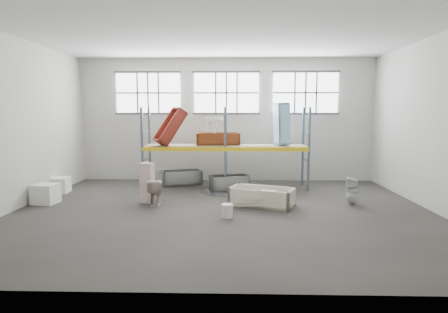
{
  "coord_description": "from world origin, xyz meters",
  "views": [
    {
      "loc": [
        0.34,
        -10.65,
        2.84
      ],
      "look_at": [
        0.0,
        1.5,
        1.4
      ],
      "focal_mm": 30.42,
      "sensor_mm": 36.0,
      "label": 1
    }
  ],
  "objects_px": {
    "cistern_tall": "(147,183)",
    "steel_tub_right": "(229,182)",
    "steel_tub_left": "(181,177)",
    "bathtub_beige": "(262,197)",
    "rust_tub_flat": "(218,139)",
    "toilet_beige": "(155,192)",
    "toilet_white": "(353,191)",
    "bucket": "(227,211)",
    "carton_near": "(46,194)",
    "blue_tub_upright": "(281,124)"
  },
  "relations": [
    {
      "from": "toilet_white",
      "to": "bucket",
      "type": "relative_size",
      "value": 2.29
    },
    {
      "from": "bathtub_beige",
      "to": "toilet_beige",
      "type": "height_order",
      "value": "toilet_beige"
    },
    {
      "from": "bathtub_beige",
      "to": "cistern_tall",
      "type": "height_order",
      "value": "cistern_tall"
    },
    {
      "from": "bathtub_beige",
      "to": "steel_tub_right",
      "type": "bearing_deg",
      "value": 133.48
    },
    {
      "from": "cistern_tall",
      "to": "steel_tub_right",
      "type": "xyz_separation_m",
      "value": [
        2.54,
        2.14,
        -0.37
      ]
    },
    {
      "from": "toilet_beige",
      "to": "blue_tub_upright",
      "type": "bearing_deg",
      "value": -152.6
    },
    {
      "from": "toilet_white",
      "to": "steel_tub_left",
      "type": "xyz_separation_m",
      "value": [
        -5.71,
        3.09,
        -0.14
      ]
    },
    {
      "from": "bathtub_beige",
      "to": "steel_tub_left",
      "type": "distance_m",
      "value": 4.44
    },
    {
      "from": "bathtub_beige",
      "to": "cistern_tall",
      "type": "xyz_separation_m",
      "value": [
        -3.56,
        0.32,
        0.35
      ]
    },
    {
      "from": "bucket",
      "to": "blue_tub_upright",
      "type": "bearing_deg",
      "value": 65.33
    },
    {
      "from": "blue_tub_upright",
      "to": "bucket",
      "type": "distance_m",
      "value": 5.12
    },
    {
      "from": "steel_tub_left",
      "to": "steel_tub_right",
      "type": "distance_m",
      "value": 2.09
    },
    {
      "from": "toilet_white",
      "to": "carton_near",
      "type": "distance_m",
      "value": 9.5
    },
    {
      "from": "toilet_beige",
      "to": "steel_tub_right",
      "type": "distance_m",
      "value": 3.26
    },
    {
      "from": "cistern_tall",
      "to": "rust_tub_flat",
      "type": "xyz_separation_m",
      "value": [
        2.1,
        2.68,
        1.19
      ]
    },
    {
      "from": "toilet_white",
      "to": "steel_tub_left",
      "type": "distance_m",
      "value": 6.5
    },
    {
      "from": "toilet_white",
      "to": "blue_tub_upright",
      "type": "height_order",
      "value": "blue_tub_upright"
    },
    {
      "from": "blue_tub_upright",
      "to": "cistern_tall",
      "type": "bearing_deg",
      "value": -150.07
    },
    {
      "from": "bucket",
      "to": "carton_near",
      "type": "xyz_separation_m",
      "value": [
        -5.68,
        1.42,
        0.12
      ]
    },
    {
      "from": "rust_tub_flat",
      "to": "bathtub_beige",
      "type": "bearing_deg",
      "value": -63.97
    },
    {
      "from": "cistern_tall",
      "to": "blue_tub_upright",
      "type": "distance_m",
      "value": 5.45
    },
    {
      "from": "bathtub_beige",
      "to": "rust_tub_flat",
      "type": "xyz_separation_m",
      "value": [
        -1.47,
        3.0,
        1.54
      ]
    },
    {
      "from": "blue_tub_upright",
      "to": "bucket",
      "type": "height_order",
      "value": "blue_tub_upright"
    },
    {
      "from": "bathtub_beige",
      "to": "bucket",
      "type": "bearing_deg",
      "value": -107.24
    },
    {
      "from": "bathtub_beige",
      "to": "toilet_beige",
      "type": "distance_m",
      "value": 3.26
    },
    {
      "from": "toilet_beige",
      "to": "steel_tub_left",
      "type": "height_order",
      "value": "toilet_beige"
    },
    {
      "from": "cistern_tall",
      "to": "carton_near",
      "type": "distance_m",
      "value": 3.16
    },
    {
      "from": "bathtub_beige",
      "to": "blue_tub_upright",
      "type": "xyz_separation_m",
      "value": [
        0.9,
        2.9,
        2.12
      ]
    },
    {
      "from": "toilet_white",
      "to": "rust_tub_flat",
      "type": "bearing_deg",
      "value": -109.73
    },
    {
      "from": "toilet_white",
      "to": "carton_near",
      "type": "xyz_separation_m",
      "value": [
        -9.5,
        -0.13,
        -0.12
      ]
    },
    {
      "from": "steel_tub_left",
      "to": "bucket",
      "type": "xyz_separation_m",
      "value": [
        1.89,
        -4.64,
        -0.1
      ]
    },
    {
      "from": "bathtub_beige",
      "to": "carton_near",
      "type": "height_order",
      "value": "carton_near"
    },
    {
      "from": "steel_tub_left",
      "to": "cistern_tall",
      "type": "bearing_deg",
      "value": -102.13
    },
    {
      "from": "carton_near",
      "to": "steel_tub_left",
      "type": "bearing_deg",
      "value": 40.38
    },
    {
      "from": "rust_tub_flat",
      "to": "bucket",
      "type": "relative_size",
      "value": 4.4
    },
    {
      "from": "steel_tub_left",
      "to": "carton_near",
      "type": "height_order",
      "value": "carton_near"
    },
    {
      "from": "steel_tub_left",
      "to": "blue_tub_upright",
      "type": "height_order",
      "value": "blue_tub_upright"
    },
    {
      "from": "bathtub_beige",
      "to": "rust_tub_flat",
      "type": "bearing_deg",
      "value": 137.03
    },
    {
      "from": "cistern_tall",
      "to": "rust_tub_flat",
      "type": "relative_size",
      "value": 0.78
    },
    {
      "from": "bathtub_beige",
      "to": "steel_tub_right",
      "type": "xyz_separation_m",
      "value": [
        -1.02,
        2.46,
        -0.02
      ]
    },
    {
      "from": "toilet_beige",
      "to": "blue_tub_upright",
      "type": "xyz_separation_m",
      "value": [
        4.16,
        2.8,
        2.0
      ]
    },
    {
      "from": "blue_tub_upright",
      "to": "carton_near",
      "type": "distance_m",
      "value": 8.36
    },
    {
      "from": "steel_tub_right",
      "to": "carton_near",
      "type": "height_order",
      "value": "carton_near"
    },
    {
      "from": "toilet_beige",
      "to": "rust_tub_flat",
      "type": "xyz_separation_m",
      "value": [
        1.79,
        2.91,
        1.42
      ]
    },
    {
      "from": "cistern_tall",
      "to": "steel_tub_left",
      "type": "bearing_deg",
      "value": 95.63
    },
    {
      "from": "toilet_beige",
      "to": "steel_tub_left",
      "type": "xyz_separation_m",
      "value": [
        0.35,
        3.25,
        -0.12
      ]
    },
    {
      "from": "rust_tub_flat",
      "to": "bucket",
      "type": "xyz_separation_m",
      "value": [
        0.44,
        -4.3,
        -1.64
      ]
    },
    {
      "from": "steel_tub_right",
      "to": "toilet_beige",
      "type": "bearing_deg",
      "value": -133.38
    },
    {
      "from": "bathtub_beige",
      "to": "blue_tub_upright",
      "type": "relative_size",
      "value": 1.24
    },
    {
      "from": "blue_tub_upright",
      "to": "carton_near",
      "type": "relative_size",
      "value": 2.17
    }
  ]
}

